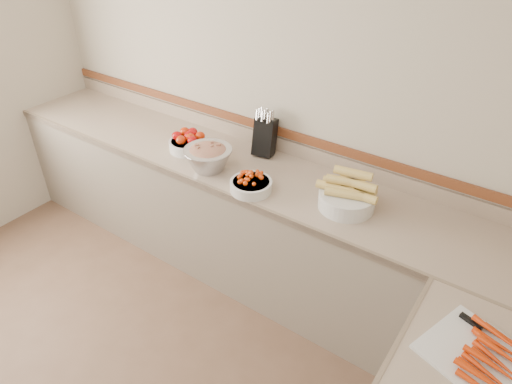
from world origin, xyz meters
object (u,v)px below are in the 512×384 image
Objects in this scene: rhubarb_bowl at (208,157)px; cherry_tomato_bowl at (251,184)px; knife_block at (265,136)px; tomato_bowl at (188,142)px; cutting_board at (487,360)px; corn_bowl at (347,196)px.

cherry_tomato_bowl is at bearing -7.18° from rhubarb_bowl.
tomato_bowl is at bearing -151.33° from knife_block.
knife_block is at bearing 114.15° from cherry_tomato_bowl.
knife_block is 0.62× the size of cutting_board.
knife_block is 1.29× the size of cherry_tomato_bowl.
corn_bowl is at bearing -0.00° from tomato_bowl.
cherry_tomato_bowl is 1.52m from cutting_board.
tomato_bowl is 2.20m from cutting_board.
corn_bowl is (0.74, -0.26, -0.06)m from knife_block.
corn_bowl is 1.10m from cutting_board.
rhubarb_bowl is (-0.92, -0.13, 0.01)m from corn_bowl.
cherry_tomato_bowl is at bearing -65.85° from knife_block.
rhubarb_bowl is at bearing -172.17° from corn_bowl.
corn_bowl reaches higher than tomato_bowl.
tomato_bowl is 0.86× the size of rhubarb_bowl.
rhubarb_bowl is at bearing 164.44° from cutting_board.
tomato_bowl is 1.21m from corn_bowl.
cherry_tomato_bowl is at bearing 162.37° from cutting_board.
knife_block is at bearing 151.52° from cutting_board.
corn_bowl reaches higher than cutting_board.
cutting_board is at bearing -15.56° from rhubarb_bowl.
rhubarb_bowl reaches higher than tomato_bowl.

